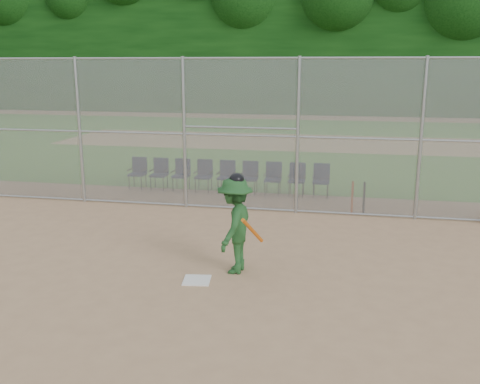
# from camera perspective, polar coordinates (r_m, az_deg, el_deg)

# --- Properties ---
(ground) EXTENTS (100.00, 100.00, 0.00)m
(ground) POSITION_cam_1_polar(r_m,az_deg,el_deg) (9.61, -2.94, -9.84)
(ground) COLOR tan
(ground) RESTS_ON ground
(grass_strip) EXTENTS (100.00, 100.00, 0.00)m
(grass_strip) POSITION_cam_1_polar(r_m,az_deg,el_deg) (26.91, 6.46, 5.30)
(grass_strip) COLOR #326E21
(grass_strip) RESTS_ON ground
(dirt_patch_far) EXTENTS (24.00, 24.00, 0.00)m
(dirt_patch_far) POSITION_cam_1_polar(r_m,az_deg,el_deg) (26.91, 6.46, 5.31)
(dirt_patch_far) COLOR tan
(dirt_patch_far) RESTS_ON ground
(backstop_fence) EXTENTS (16.09, 0.09, 4.00)m
(backstop_fence) POSITION_cam_1_polar(r_m,az_deg,el_deg) (13.83, 2.03, 6.29)
(backstop_fence) COLOR gray
(backstop_fence) RESTS_ON ground
(treeline) EXTENTS (81.00, 60.00, 11.00)m
(treeline) POSITION_cam_1_polar(r_m,az_deg,el_deg) (28.68, 7.12, 16.79)
(treeline) COLOR black
(treeline) RESTS_ON ground
(home_plate) EXTENTS (0.54, 0.54, 0.02)m
(home_plate) POSITION_cam_1_polar(r_m,az_deg,el_deg) (9.79, -4.62, -9.36)
(home_plate) COLOR silver
(home_plate) RESTS_ON ground
(batter_at_plate) EXTENTS (0.95, 1.35, 1.89)m
(batter_at_plate) POSITION_cam_1_polar(r_m,az_deg,el_deg) (9.88, -0.54, -3.50)
(batter_at_plate) COLOR #1E4B21
(batter_at_plate) RESTS_ON ground
(spare_bats) EXTENTS (0.36, 0.26, 0.84)m
(spare_bats) POSITION_cam_1_polar(r_m,az_deg,el_deg) (14.19, 12.48, -0.62)
(spare_bats) COLOR #D84C14
(spare_bats) RESTS_ON ground
(chair_0) EXTENTS (0.54, 0.52, 0.96)m
(chair_0) POSITION_cam_1_polar(r_m,az_deg,el_deg) (16.97, -10.91, 1.96)
(chair_0) COLOR #0E1834
(chair_0) RESTS_ON ground
(chair_1) EXTENTS (0.54, 0.52, 0.96)m
(chair_1) POSITION_cam_1_polar(r_m,az_deg,el_deg) (16.72, -8.65, 1.88)
(chair_1) COLOR #0E1834
(chair_1) RESTS_ON ground
(chair_2) EXTENTS (0.54, 0.52, 0.96)m
(chair_2) POSITION_cam_1_polar(r_m,az_deg,el_deg) (16.50, -6.32, 1.79)
(chair_2) COLOR #0E1834
(chair_2) RESTS_ON ground
(chair_3) EXTENTS (0.54, 0.52, 0.96)m
(chair_3) POSITION_cam_1_polar(r_m,az_deg,el_deg) (16.30, -3.94, 1.70)
(chair_3) COLOR #0E1834
(chair_3) RESTS_ON ground
(chair_4) EXTENTS (0.54, 0.52, 0.96)m
(chair_4) POSITION_cam_1_polar(r_m,az_deg,el_deg) (16.13, -1.50, 1.60)
(chair_4) COLOR #0E1834
(chair_4) RESTS_ON ground
(chair_5) EXTENTS (0.54, 0.52, 0.96)m
(chair_5) POSITION_cam_1_polar(r_m,az_deg,el_deg) (15.99, 0.99, 1.50)
(chair_5) COLOR #0E1834
(chair_5) RESTS_ON ground
(chair_6) EXTENTS (0.54, 0.52, 0.96)m
(chair_6) POSITION_cam_1_polar(r_m,az_deg,el_deg) (15.89, 3.51, 1.40)
(chair_6) COLOR #0E1834
(chair_6) RESTS_ON ground
(chair_7) EXTENTS (0.54, 0.52, 0.96)m
(chair_7) POSITION_cam_1_polar(r_m,az_deg,el_deg) (15.81, 6.06, 1.29)
(chair_7) COLOR #0E1834
(chair_7) RESTS_ON ground
(chair_8) EXTENTS (0.54, 0.52, 0.96)m
(chair_8) POSITION_cam_1_polar(r_m,az_deg,el_deg) (15.76, 8.63, 1.17)
(chair_8) COLOR #0E1834
(chair_8) RESTS_ON ground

